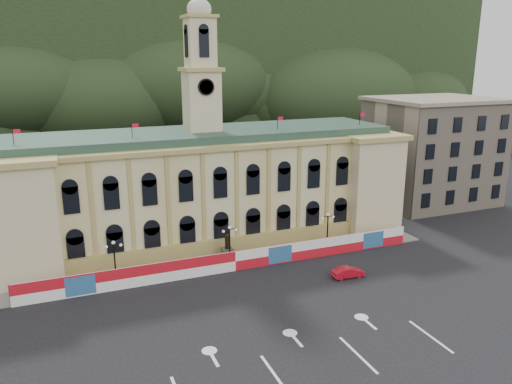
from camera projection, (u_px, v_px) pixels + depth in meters
name	position (u px, v px, depth m)	size (l,w,h in m)	color
ground	(288.00, 330.00, 47.94)	(260.00, 260.00, 0.00)	black
lane_markings	(312.00, 358.00, 43.46)	(26.00, 10.00, 0.02)	white
hill_ridge	(117.00, 77.00, 152.07)	(230.00, 80.00, 64.00)	black
city_hall	(205.00, 185.00, 70.62)	(56.20, 17.60, 37.10)	beige
side_building_right	(432.00, 150.00, 88.68)	(21.00, 17.00, 18.60)	tan
hoarding_fence	(235.00, 261.00, 61.12)	(50.00, 0.44, 2.50)	red
pavement	(228.00, 262.00, 63.81)	(56.00, 5.50, 0.16)	slate
statue	(227.00, 253.00, 63.74)	(1.40, 1.40, 3.72)	#595651
lamp_left	(115.00, 258.00, 57.31)	(1.96, 0.44, 5.15)	black
lamp_center	(230.00, 242.00, 62.35)	(1.96, 0.44, 5.15)	black
lamp_right	(328.00, 228.00, 67.40)	(1.96, 0.44, 5.15)	black
red_sedan	(348.00, 272.00, 59.34)	(4.03, 1.60, 1.31)	#B20C1A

